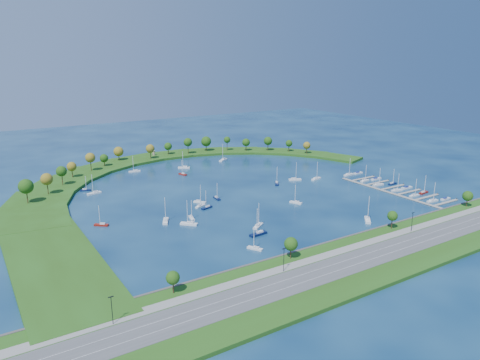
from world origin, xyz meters
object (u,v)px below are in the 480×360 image
moored_boat_2 (135,171)px  moored_boat_7 (217,198)px  moored_boat_12 (207,207)px  moored_boat_19 (295,179)px  dock_system (396,190)px  docked_boat_7 (392,183)px  docked_boat_0 (433,200)px  docked_boat_9 (376,179)px  moored_boat_11 (183,174)px  harbor_tower (154,153)px  moored_boat_9 (258,233)px  docked_boat_11 (358,173)px  moored_boat_5 (255,248)px  moored_boat_10 (258,225)px  moored_boat_13 (277,183)px  docked_boat_4 (397,190)px  moored_boat_8 (316,178)px  moored_boat_16 (200,201)px  docked_boat_1 (445,199)px  moored_boat_21 (101,224)px  moored_boat_18 (94,193)px  moored_boat_20 (85,190)px  docked_boat_3 (424,192)px  docked_boat_10 (349,174)px  docked_boat_2 (414,195)px  docked_boat_8 (365,180)px  moored_boat_17 (166,220)px  moored_boat_1 (200,206)px  moored_boat_15 (223,160)px  docked_boat_5 (407,188)px  moored_boat_6 (184,167)px  moored_boat_3 (191,217)px  moored_boat_14 (296,202)px

moored_boat_2 → moored_boat_7: moored_boat_2 is taller
moored_boat_12 → moored_boat_19: size_ratio=0.83×
dock_system → docked_boat_7: docked_boat_7 is taller
docked_boat_0 → docked_boat_9: (10.45, 53.51, -0.25)m
moored_boat_2 → moored_boat_11: bearing=140.5°
harbor_tower → moored_boat_12: (-25.62, -145.47, -3.22)m
moored_boat_9 → docked_boat_11: 145.15m
docked_boat_11 → moored_boat_5: bearing=-154.7°
moored_boat_5 → moored_boat_10: size_ratio=0.85×
moored_boat_13 → docked_boat_4: 79.62m
moored_boat_8 → moored_boat_16: bearing=167.7°
dock_system → moored_boat_2: (-128.71, 140.94, 0.58)m
docked_boat_7 → dock_system: bearing=-136.7°
docked_boat_0 → docked_boat_7: size_ratio=1.11×
moored_boat_2 → docked_boat_1: size_ratio=1.70×
moored_boat_21 → docked_boat_11: 195.03m
moored_boat_9 → moored_boat_18: (-50.35, 113.53, -0.03)m
moored_boat_8 → moored_boat_9: (-94.52, -63.65, 0.03)m
moored_boat_20 → docked_boat_3: 221.49m
moored_boat_18 → docked_boat_10: (172.87, -54.28, -0.01)m
moored_boat_11 → docked_boat_2: 162.70m
moored_boat_19 → moored_boat_18: bearing=-174.7°
moored_boat_16 → docked_boat_1: moored_boat_16 is taller
moored_boat_18 → docked_boat_8: moored_boat_18 is taller
docked_boat_2 → moored_boat_19: bearing=119.9°
moored_boat_11 → moored_boat_9: bearing=153.8°
docked_boat_7 → moored_boat_21: bearing=166.7°
moored_boat_12 → moored_boat_18: 79.97m
moored_boat_17 → docked_boat_9: (162.44, -1.26, -0.30)m
moored_boat_1 → moored_boat_5: 67.89m
docked_boat_4 → dock_system: bearing=137.5°
dock_system → docked_boat_10: size_ratio=6.30×
moored_boat_15 → moored_boat_20: bearing=-18.8°
moored_boat_7 → docked_boat_5: moored_boat_7 is taller
moored_boat_17 → moored_boat_10: bearing=-103.4°
moored_boat_12 → moored_boat_6: bearing=-125.7°
moored_boat_3 → moored_boat_14: size_ratio=0.96×
moored_boat_15 → docked_boat_3: size_ratio=1.21×
moored_boat_14 → moored_boat_8: bearing=-76.7°
moored_boat_14 → docked_boat_5: 84.39m
moored_boat_2 → docked_boat_10: size_ratio=0.98×
moored_boat_18 → moored_boat_15: bearing=-172.7°
moored_boat_6 → moored_boat_19: 90.92m
moored_boat_16 → moored_boat_7: bearing=55.8°
moored_boat_9 → docked_boat_3: bearing=175.4°
moored_boat_21 → docked_boat_1: size_ratio=1.47×
moored_boat_9 → docked_boat_10: 136.10m
docked_boat_2 → docked_boat_10: (2.38, 59.46, 0.05)m
moored_boat_3 → docked_boat_11: moored_boat_3 is taller
dock_system → docked_boat_9: docked_boat_9 is taller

